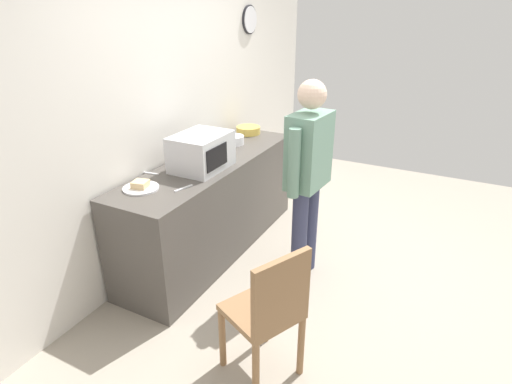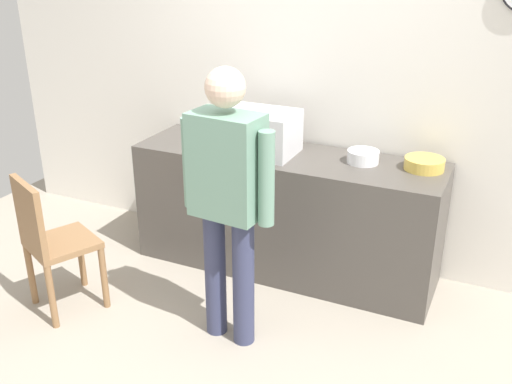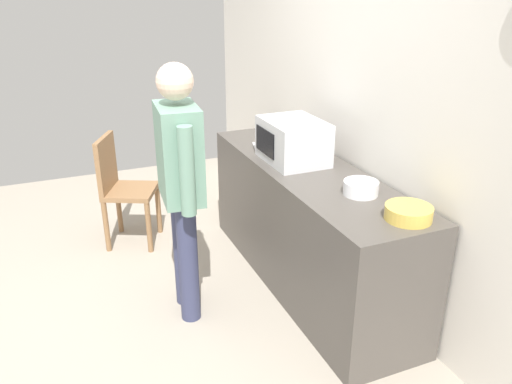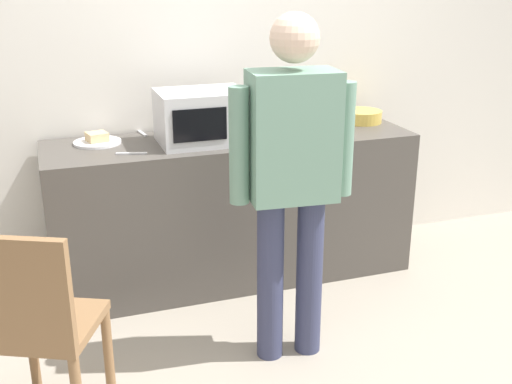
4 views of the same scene
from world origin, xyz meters
TOP-DOWN VIEW (x-y plane):
  - ground_plane at (0.00, 0.00)m, footprint 6.00×6.00m
  - back_wall at (0.00, 1.60)m, footprint 5.40×0.13m
  - kitchen_counter at (-0.03, 1.22)m, footprint 2.19×0.62m
  - microwave at (-0.22, 1.18)m, footprint 0.50×0.39m
  - sandwich_plate at (-0.80, 1.34)m, footprint 0.27×0.27m
  - salad_bowl at (0.89, 1.33)m, footprint 0.26×0.26m
  - cereal_bowl at (0.49, 1.29)m, footprint 0.21×0.21m
  - fork_utensil at (-0.65, 1.06)m, footprint 0.17×0.06m
  - spoon_utensil at (-0.52, 1.50)m, footprint 0.04×0.17m
  - person_standing at (-0.02, 0.30)m, footprint 0.59×0.28m
  - wooden_chair at (-1.19, 0.07)m, footprint 0.53×0.53m

SIDE VIEW (x-z plane):
  - ground_plane at x=0.00m, z-range 0.00..0.00m
  - kitchen_counter at x=-0.03m, z-range 0.00..0.90m
  - wooden_chair at x=-1.19m, z-range 0.05..0.99m
  - fork_utensil at x=-0.65m, z-range 0.90..0.91m
  - spoon_utensil at x=-0.52m, z-range 0.90..0.91m
  - sandwich_plate at x=-0.80m, z-range 0.89..0.95m
  - salad_bowl at x=0.89m, z-range 0.90..0.98m
  - cereal_bowl at x=0.49m, z-range 0.90..0.99m
  - person_standing at x=-0.02m, z-range 0.14..1.82m
  - microwave at x=-0.22m, z-range 0.90..1.20m
  - back_wall at x=0.00m, z-range 0.00..2.60m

